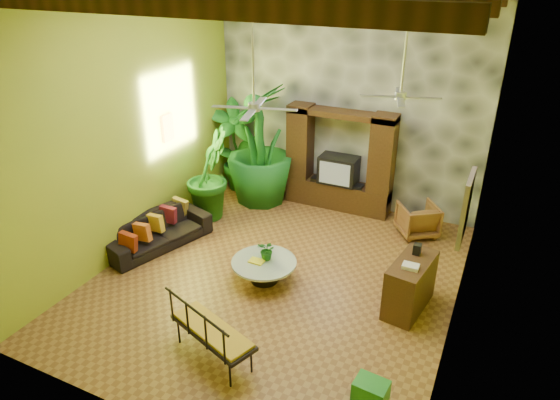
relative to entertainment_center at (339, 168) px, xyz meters
The scene contains 21 objects.
ground 3.28m from the entertainment_center, 90.00° to the right, with size 7.00×7.00×0.00m, color brown.
back_wall 1.58m from the entertainment_center, 90.00° to the left, with size 6.00×0.02×5.00m, color gold.
left_wall 4.60m from the entertainment_center, 133.73° to the right, with size 0.02×7.00×5.00m, color gold.
right_wall 4.60m from the entertainment_center, 46.27° to the right, with size 0.02×7.00×5.00m, color gold.
stone_accent_wall 1.56m from the entertainment_center, 90.00° to the left, with size 5.98×0.10×4.98m, color #3E4046.
entertainment_center is the anchor object (origin of this frame).
ceiling_fan_front 4.30m from the entertainment_center, 93.24° to the right, with size 1.28×1.28×1.86m.
ceiling_fan_back 3.50m from the entertainment_center, 50.43° to the right, with size 1.28×1.28×1.86m.
wall_art_mask 3.82m from the entertainment_center, 144.18° to the right, with size 0.06×0.32×0.55m, color gold.
wall_art_painting 4.95m from the entertainment_center, 51.61° to the right, with size 0.06×0.70×0.90m, color #295197.
sofa 4.19m from the entertainment_center, 129.77° to the right, with size 2.16×0.84×0.63m, color black.
wicker_armchair 2.09m from the entertainment_center, 14.93° to the right, with size 0.72×0.74×0.68m, color olive.
tall_plant_a 2.60m from the entertainment_center, behind, with size 1.17×0.79×2.23m, color #1B661E.
tall_plant_b 2.89m from the entertainment_center, 145.78° to the right, with size 1.09×0.88×1.97m, color #1D641A.
tall_plant_c 1.85m from the entertainment_center, 165.02° to the right, with size 1.54×1.54×2.75m, color #1A6422.
coffee_table 3.44m from the entertainment_center, 92.93° to the right, with size 1.15×1.15×0.40m.
centerpiece_plant 3.30m from the entertainment_center, 92.60° to the right, with size 0.33×0.28×0.36m, color #1B5B18.
yellow_tray 3.48m from the entertainment_center, 94.67° to the right, with size 0.26×0.19×0.03m, color gold.
iron_bench 5.45m from the entertainment_center, 89.57° to the right, with size 1.48×0.98×0.57m.
side_console 3.84m from the entertainment_center, 52.76° to the right, with size 0.50×1.11×0.89m, color #341D10.
green_bin 5.76m from the entertainment_center, 66.15° to the right, with size 0.42×0.32×0.37m, color #1F7733.
Camera 1 is at (3.26, -6.76, 5.18)m, focal length 32.00 mm.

